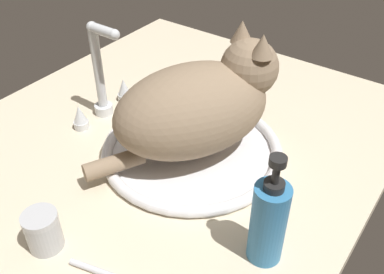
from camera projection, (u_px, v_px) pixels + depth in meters
countertop at (158, 152)px, 88.66cm from camera, size 101.82×81.33×3.00cm
sink_basin at (192, 149)px, 85.42cm from camera, size 35.32×35.32×2.15cm
faucet at (102, 82)px, 91.89cm from camera, size 16.67×9.08×21.39cm
cat at (202, 104)px, 80.03cm from camera, size 37.61×30.88×21.76cm
metal_jar at (43, 231)px, 66.08cm from camera, size 5.46×5.46×6.73cm
soap_pump_bottle at (268, 221)px, 62.26cm from camera, size 5.29×5.29×19.42cm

